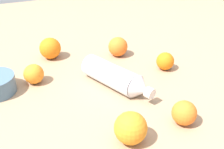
% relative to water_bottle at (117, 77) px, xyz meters
% --- Properties ---
extents(ground_plane, '(2.40, 2.40, 0.00)m').
position_rel_water_bottle_xyz_m(ground_plane, '(-0.01, 0.03, -0.04)').
color(ground_plane, '#9E7F60').
extents(water_bottle, '(0.15, 0.27, 0.07)m').
position_rel_water_bottle_xyz_m(water_bottle, '(0.00, 0.00, 0.00)').
color(water_bottle, silver).
rests_on(water_bottle, ground_plane).
extents(orange_0, '(0.06, 0.06, 0.06)m').
position_rel_water_bottle_xyz_m(orange_0, '(0.21, 0.04, -0.01)').
color(orange_0, orange).
rests_on(orange_0, ground_plane).
extents(orange_1, '(0.08, 0.08, 0.08)m').
position_rel_water_bottle_xyz_m(orange_1, '(-0.08, -0.24, 0.00)').
color(orange_1, orange).
rests_on(orange_1, ground_plane).
extents(orange_2, '(0.08, 0.08, 0.08)m').
position_rel_water_bottle_xyz_m(orange_2, '(-0.14, 0.30, 0.00)').
color(orange_2, orange).
rests_on(orange_2, ground_plane).
extents(orange_3, '(0.08, 0.08, 0.08)m').
position_rel_water_bottle_xyz_m(orange_3, '(0.11, 0.21, 0.00)').
color(orange_3, orange).
rests_on(orange_3, ground_plane).
extents(orange_4, '(0.07, 0.07, 0.07)m').
position_rel_water_bottle_xyz_m(orange_4, '(0.08, -0.24, -0.00)').
color(orange_4, orange).
rests_on(orange_4, ground_plane).
extents(orange_5, '(0.07, 0.07, 0.07)m').
position_rel_water_bottle_xyz_m(orange_5, '(-0.24, 0.14, -0.00)').
color(orange_5, orange).
rests_on(orange_5, ground_plane).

